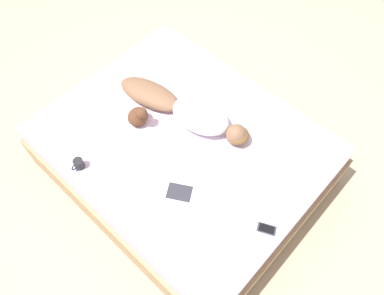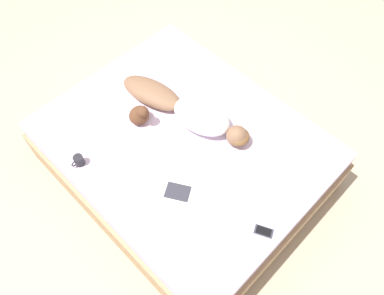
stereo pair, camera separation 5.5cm
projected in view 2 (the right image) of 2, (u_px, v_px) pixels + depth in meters
name	position (u px, v px, depth m)	size (l,w,h in m)	color
ground_plane	(185.00, 172.00, 3.58)	(12.00, 12.00, 0.00)	#B7A88E
bed	(184.00, 156.00, 3.34)	(1.83, 2.27, 0.58)	tan
person	(189.00, 110.00, 3.13)	(0.50, 1.27, 0.21)	brown
open_magazine	(181.00, 181.00, 2.88)	(0.49, 0.44, 0.01)	white
coffee_mug	(79.00, 160.00, 2.92)	(0.11, 0.08, 0.09)	#232328
cell_phone	(264.00, 231.00, 2.66)	(0.12, 0.15, 0.01)	#333842
plush_toy	(140.00, 115.00, 3.10)	(0.18, 0.19, 0.23)	brown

